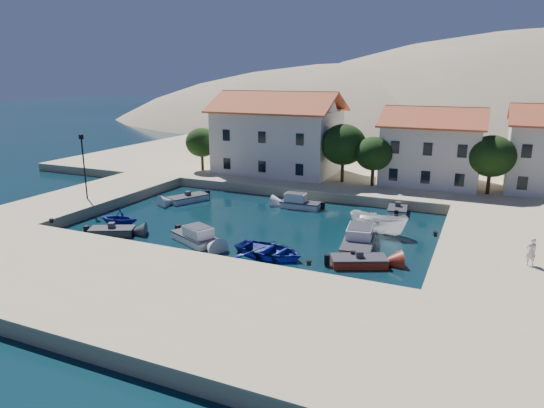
{
  "coord_description": "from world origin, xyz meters",
  "views": [
    {
      "loc": [
        17.57,
        -26.28,
        12.72
      ],
      "look_at": [
        1.27,
        10.1,
        2.0
      ],
      "focal_mm": 32.0,
      "sensor_mm": 36.0,
      "label": 1
    }
  ],
  "objects": [
    {
      "name": "trees",
      "position": [
        4.51,
        25.46,
        4.84
      ],
      "size": [
        37.3,
        5.3,
        6.45
      ],
      "color": "#382314",
      "rests_on": "quay_north"
    },
    {
      "name": "ground",
      "position": [
        0.0,
        0.0,
        0.0
      ],
      "size": [
        400.0,
        400.0,
        0.0
      ],
      "primitive_type": "plane",
      "color": "black",
      "rests_on": "ground"
    },
    {
      "name": "quay_north",
      "position": [
        2.0,
        38.0,
        0.5
      ],
      "size": [
        80.0,
        36.0,
        1.0
      ],
      "primitive_type": "cube",
      "color": "tan",
      "rests_on": "ground"
    },
    {
      "name": "pedestrian",
      "position": [
        20.76,
        6.54,
        1.92
      ],
      "size": [
        0.79,
        0.68,
        1.83
      ],
      "primitive_type": "imported",
      "rotation": [
        0.0,
        0.0,
        3.59
      ],
      "color": "silver",
      "rests_on": "quay_east"
    },
    {
      "name": "motorboat_red_se",
      "position": [
        10.33,
        4.47,
        0.29
      ],
      "size": [
        4.13,
        3.12,
        1.25
      ],
      "rotation": [
        0.0,
        0.0,
        0.44
      ],
      "color": "maroon",
      "rests_on": "ground"
    },
    {
      "name": "building_mid",
      "position": [
        12.0,
        29.0,
        5.22
      ],
      "size": [
        10.5,
        8.4,
        8.3
      ],
      "color": "silver",
      "rests_on": "quay_north"
    },
    {
      "name": "cabin_cruiser_north",
      "position": [
        1.38,
        16.7,
        0.48
      ],
      "size": [
        3.93,
        1.8,
        1.6
      ],
      "rotation": [
        0.0,
        0.0,
        3.18
      ],
      "color": "white",
      "rests_on": "ground"
    },
    {
      "name": "quay_south",
      "position": [
        0.0,
        -6.0,
        0.5
      ],
      "size": [
        52.0,
        12.0,
        1.0
      ],
      "primitive_type": "cube",
      "color": "tan",
      "rests_on": "ground"
    },
    {
      "name": "motorboat_white_west",
      "position": [
        -10.15,
        14.35,
        0.29
      ],
      "size": [
        3.4,
        4.48,
        1.25
      ],
      "rotation": [
        0.0,
        0.0,
        -2.02
      ],
      "color": "white",
      "rests_on": "ground"
    },
    {
      "name": "motorboat_white_ne",
      "position": [
        10.38,
        18.92,
        0.29
      ],
      "size": [
        2.15,
        3.87,
        1.25
      ],
      "rotation": [
        0.0,
        0.0,
        1.69
      ],
      "color": "white",
      "rests_on": "ground"
    },
    {
      "name": "bollards",
      "position": [
        2.8,
        3.87,
        1.15
      ],
      "size": [
        29.36,
        9.56,
        0.3
      ],
      "color": "black",
      "rests_on": "ground"
    },
    {
      "name": "quay_east",
      "position": [
        20.5,
        10.0,
        0.5
      ],
      "size": [
        11.0,
        20.0,
        1.0
      ],
      "primitive_type": "cube",
      "color": "tan",
      "rests_on": "ground"
    },
    {
      "name": "boat_east",
      "position": [
        9.99,
        12.01,
        0.0
      ],
      "size": [
        5.27,
        2.75,
        1.94
      ],
      "primitive_type": "imported",
      "rotation": [
        0.0,
        0.0,
        1.39
      ],
      "color": "white",
      "rests_on": "ground"
    },
    {
      "name": "rowboat_south",
      "position": [
        3.95,
        3.63,
        0.0
      ],
      "size": [
        5.72,
        4.44,
        1.09
      ],
      "primitive_type": "imported",
      "rotation": [
        0.0,
        0.0,
        1.43
      ],
      "color": "navy",
      "rests_on": "ground"
    },
    {
      "name": "rowboat_west",
      "position": [
        -10.76,
        4.7,
        0.0
      ],
      "size": [
        3.86,
        3.45,
        1.84
      ],
      "primitive_type": "imported",
      "rotation": [
        0.0,
        0.0,
        -1.44
      ],
      "color": "navy",
      "rests_on": "ground"
    },
    {
      "name": "cabin_cruiser_east",
      "position": [
        9.37,
        8.09,
        0.48
      ],
      "size": [
        2.94,
        5.7,
        1.6
      ],
      "rotation": [
        0.0,
        0.0,
        1.71
      ],
      "color": "white",
      "rests_on": "ground"
    },
    {
      "name": "cabin_cruiser_south",
      "position": [
        -2.61,
        3.93,
        0.48
      ],
      "size": [
        4.63,
        3.45,
        1.6
      ],
      "rotation": [
        0.0,
        0.0,
        -0.44
      ],
      "color": "white",
      "rests_on": "ground"
    },
    {
      "name": "hills",
      "position": [
        20.64,
        123.62,
        -23.4
      ],
      "size": [
        254.0,
        176.0,
        99.0
      ],
      "color": "gray",
      "rests_on": "ground"
    },
    {
      "name": "quay_west",
      "position": [
        -19.0,
        10.0,
        0.5
      ],
      "size": [
        8.0,
        20.0,
        1.0
      ],
      "primitive_type": "cube",
      "color": "tan",
      "rests_on": "ground"
    },
    {
      "name": "motorboat_grey_sw",
      "position": [
        -9.7,
        2.65,
        0.3
      ],
      "size": [
        3.83,
        2.95,
        1.25
      ],
      "rotation": [
        0.0,
        0.0,
        0.46
      ],
      "color": "#36353B",
      "rests_on": "ground"
    },
    {
      "name": "building_left",
      "position": [
        -6.0,
        28.0,
        5.94
      ],
      "size": [
        14.7,
        9.45,
        9.7
      ],
      "color": "silver",
      "rests_on": "quay_north"
    },
    {
      "name": "lamppost",
      "position": [
        -17.5,
        8.0,
        4.75
      ],
      "size": [
        0.35,
        0.25,
        6.22
      ],
      "color": "black",
      "rests_on": "quay_west"
    }
  ]
}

